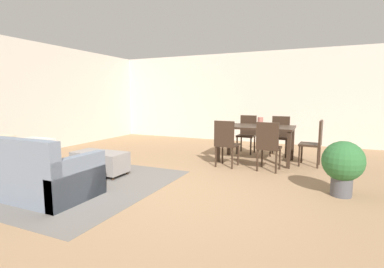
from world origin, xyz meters
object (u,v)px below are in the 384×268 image
at_px(ottoman_table, 100,162).
at_px(dining_chair_far_left, 247,132).
at_px(potted_plant, 343,164).
at_px(dining_chair_near_left, 226,141).
at_px(dining_chair_head_east, 315,140).
at_px(dining_table, 256,130).
at_px(dining_chair_far_right, 280,134).
at_px(dining_chair_near_right, 268,144).
at_px(couch, 27,174).
at_px(vase_centerpiece, 260,122).

height_order(ottoman_table, dining_chair_far_left, dining_chair_far_left).
distance_m(dining_chair_far_left, potted_plant, 3.18).
height_order(dining_chair_near_left, dining_chair_head_east, same).
bearing_deg(dining_table, dining_chair_far_right, 63.81).
bearing_deg(dining_chair_near_right, couch, -137.68).
height_order(couch, potted_plant, couch).
xyz_separation_m(dining_table, potted_plant, (1.55, -1.70, -0.21)).
bearing_deg(ottoman_table, dining_table, 44.01).
bearing_deg(dining_chair_near_right, potted_plant, -38.29).
relative_size(dining_table, dining_chair_far_left, 1.68).
xyz_separation_m(dining_chair_near_right, dining_chair_head_east, (0.77, 0.79, 0.00)).
height_order(couch, dining_chair_far_left, dining_chair_far_left).
relative_size(dining_chair_far_left, dining_chair_head_east, 1.00).
bearing_deg(dining_chair_far_right, dining_chair_far_left, 178.52).
distance_m(dining_table, vase_centerpiece, 0.21).
xyz_separation_m(dining_table, dining_chair_near_left, (-0.42, -0.79, -0.14)).
xyz_separation_m(couch, ottoman_table, (0.23, 1.22, -0.06)).
xyz_separation_m(ottoman_table, dining_chair_near_right, (2.68, 1.43, 0.29)).
distance_m(dining_table, dining_chair_near_right, 0.89).
distance_m(couch, dining_chair_far_left, 4.78).
height_order(vase_centerpiece, potted_plant, vase_centerpiece).
bearing_deg(dining_chair_near_right, ottoman_table, -151.90).
distance_m(dining_chair_near_left, potted_plant, 2.17).
bearing_deg(potted_plant, dining_chair_far_right, 114.62).
xyz_separation_m(dining_chair_near_left, dining_chair_far_left, (0.04, 1.62, 0.00)).
height_order(dining_table, dining_chair_near_right, dining_chair_near_right).
bearing_deg(couch, dining_chair_near_left, 51.51).
height_order(dining_chair_near_left, dining_chair_far_right, same).
relative_size(dining_chair_near_right, dining_chair_far_left, 1.00).
height_order(dining_chair_near_right, potted_plant, dining_chair_near_right).
distance_m(dining_chair_near_left, vase_centerpiece, 0.98).
distance_m(couch, dining_chair_near_right, 3.95).
bearing_deg(dining_chair_near_left, couch, -128.49).
distance_m(dining_chair_near_right, dining_chair_far_left, 1.79).
distance_m(ottoman_table, dining_chair_near_right, 3.05).
xyz_separation_m(dining_chair_near_right, dining_chair_far_right, (0.01, 1.59, 0.00)).
distance_m(dining_chair_near_right, vase_centerpiece, 0.89).
distance_m(vase_centerpiece, potted_plant, 2.26).
bearing_deg(dining_chair_near_left, potted_plant, -24.75).
relative_size(dining_chair_head_east, potted_plant, 1.19).
bearing_deg(couch, potted_plant, 23.10).
bearing_deg(potted_plant, vase_centerpiece, 130.99).
bearing_deg(dining_chair_far_left, dining_chair_near_left, -91.36).
distance_m(dining_table, dining_chair_far_left, 0.93).
bearing_deg(dining_chair_head_east, dining_chair_far_left, 151.93).
bearing_deg(potted_plant, ottoman_table, -172.35).
xyz_separation_m(couch, dining_chair_near_left, (2.11, 2.65, 0.23)).
bearing_deg(dining_chair_head_east, dining_chair_near_right, -134.48).
relative_size(couch, vase_centerpiece, 10.50).
xyz_separation_m(ottoman_table, dining_chair_far_left, (1.91, 3.05, 0.29)).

